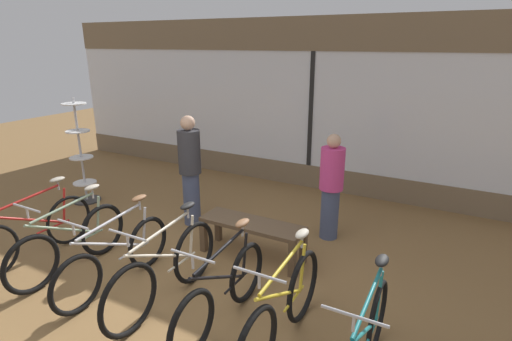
% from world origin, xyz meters
% --- Properties ---
extents(ground_plane, '(24.00, 24.00, 0.00)m').
position_xyz_m(ground_plane, '(0.00, 0.00, 0.00)').
color(ground_plane, olive).
extents(shop_back_wall, '(12.00, 0.08, 3.20)m').
position_xyz_m(shop_back_wall, '(0.00, 4.15, 1.64)').
color(shop_back_wall, '#7A664C').
rests_on(shop_back_wall, ground_plane).
extents(bicycle_far_left, '(0.46, 1.77, 1.03)m').
position_xyz_m(bicycle_far_left, '(-2.13, -0.19, 0.39)').
color(bicycle_far_left, black).
rests_on(bicycle_far_left, ground_plane).
extents(bicycle_left, '(0.46, 1.71, 1.03)m').
position_xyz_m(bicycle_left, '(-1.47, -0.15, 0.38)').
color(bicycle_left, black).
rests_on(bicycle_left, ground_plane).
extents(bicycle_center_left, '(0.46, 1.72, 1.01)m').
position_xyz_m(bicycle_center_left, '(-0.71, -0.12, 0.37)').
color(bicycle_center_left, black).
rests_on(bicycle_center_left, ground_plane).
extents(bicycle_center, '(0.46, 1.79, 1.06)m').
position_xyz_m(bicycle_center, '(0.02, -0.11, 0.40)').
color(bicycle_center, black).
rests_on(bicycle_center, ground_plane).
extents(bicycle_center_right, '(0.46, 1.66, 1.02)m').
position_xyz_m(bicycle_center_right, '(0.75, -0.10, 0.37)').
color(bicycle_center_right, black).
rests_on(bicycle_center_right, ground_plane).
extents(bicycle_right, '(0.46, 1.76, 1.05)m').
position_xyz_m(bicycle_right, '(1.41, -0.12, 0.40)').
color(bicycle_right, black).
rests_on(bicycle_right, ground_plane).
extents(accessory_rack, '(0.48, 0.48, 1.86)m').
position_xyz_m(accessory_rack, '(-3.25, 1.51, 0.76)').
color(accessory_rack, '#333333').
rests_on(accessory_rack, ground_plane).
extents(display_bench, '(1.40, 0.44, 0.51)m').
position_xyz_m(display_bench, '(0.35, 1.21, 0.41)').
color(display_bench, brown).
rests_on(display_bench, ground_plane).
extents(customer_near_rack, '(0.42, 0.42, 1.73)m').
position_xyz_m(customer_near_rack, '(-0.99, 1.68, 0.91)').
color(customer_near_rack, '#424C6B').
rests_on(customer_near_rack, ground_plane).
extents(customer_by_window, '(0.45, 0.55, 1.56)m').
position_xyz_m(customer_by_window, '(1.06, 2.27, 0.84)').
color(customer_by_window, '#424C6B').
rests_on(customer_by_window, ground_plane).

